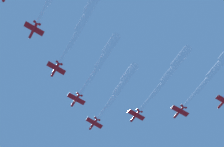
# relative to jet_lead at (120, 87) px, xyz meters

# --- Properties ---
(jet_lead) EXTENTS (24.49, 43.84, 4.30)m
(jet_lead) POSITION_rel_jet_lead_xyz_m (0.00, 0.00, 0.00)
(jet_lead) COLOR red
(jet_port_inner) EXTENTS (24.15, 43.01, 4.19)m
(jet_port_inner) POSITION_rel_jet_lead_xyz_m (-7.72, -18.66, -2.62)
(jet_port_inner) COLOR red
(jet_starboard_inner) EXTENTS (26.64, 48.04, 4.22)m
(jet_starboard_inner) POSITION_rel_jet_lead_xyz_m (21.28, -8.22, 0.26)
(jet_starboard_inner) COLOR red
(jet_port_mid) EXTENTS (24.73, 44.68, 4.29)m
(jet_port_mid) POSITION_rel_jet_lead_xyz_m (-14.86, -38.92, -3.08)
(jet_port_mid) COLOR red
(jet_starboard_mid) EXTENTS (25.67, 48.09, 4.21)m
(jet_starboard_mid) POSITION_rel_jet_lead_xyz_m (40.49, -13.70, -2.25)
(jet_starboard_mid) COLOR red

